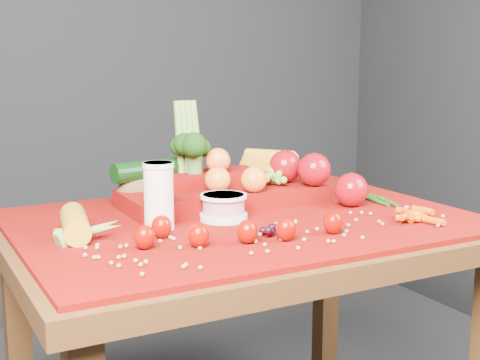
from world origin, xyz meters
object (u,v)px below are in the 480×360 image
table (244,261)px  produce_mound (235,181)px  milk_glass (159,193)px  yogurt_bowl (224,206)px

table → produce_mound: size_ratio=1.85×
milk_glass → produce_mound: bearing=29.6°
table → milk_glass: size_ratio=7.36×
yogurt_bowl → produce_mound: size_ratio=0.19×
produce_mound → table: bearing=-110.2°
table → yogurt_bowl: 0.15m
milk_glass → yogurt_bowl: (0.16, 0.01, -0.05)m
milk_glass → yogurt_bowl: size_ratio=1.34×
table → milk_glass: 0.29m
table → produce_mound: 0.23m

